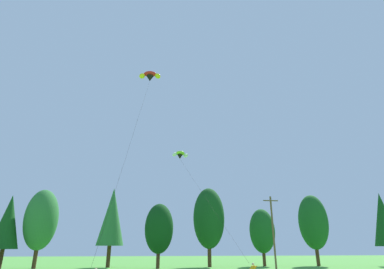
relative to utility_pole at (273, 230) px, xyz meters
name	(u,v)px	position (x,y,z in m)	size (l,w,h in m)	color
treeline_tree_b	(8,222)	(-38.26, 7.09, 1.30)	(3.91, 3.91, 10.48)	#472D19
treeline_tree_c	(41,219)	(-33.98, 8.26, 1.76)	(4.93, 4.93, 11.59)	#472D19
treeline_tree_d	(112,216)	(-23.53, 9.81, 2.49)	(4.32, 4.32, 12.37)	#472D19
treeline_tree_e	(159,228)	(-15.90, 5.87, 0.43)	(4.34, 4.34, 9.41)	#472D19
treeline_tree_f	(209,218)	(-7.53, 8.88, 2.35)	(5.20, 5.20, 12.57)	#472D19
treeline_tree_g	(262,231)	(2.04, 10.03, 0.40)	(4.32, 4.32, 9.35)	#472D19
treeline_tree_h	(313,222)	(11.45, 9.63, 1.96)	(5.02, 5.02, 11.92)	#472D19
treeline_tree_i	(384,219)	(23.01, 6.71, 2.33)	(4.26, 4.26, 12.11)	#472D19
utility_pole	(273,230)	(0.00, 0.00, 0.00)	(2.20, 0.26, 9.99)	brown
parafoil_kite_high_red_yellow	(150,76)	(-18.29, -8.43, 18.51)	(4.30, 14.39, 22.86)	red
parafoil_kite_mid_lime_white	(180,155)	(-13.08, 3.25, 11.51)	(5.54, 20.01, 15.83)	#93D633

